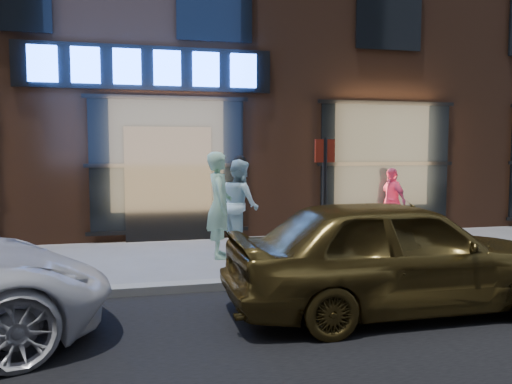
# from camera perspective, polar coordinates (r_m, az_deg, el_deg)

# --- Properties ---
(ground) EXTENTS (90.00, 90.00, 0.00)m
(ground) POSITION_cam_1_polar(r_m,az_deg,el_deg) (6.99, -7.99, -11.16)
(ground) COLOR slate
(ground) RESTS_ON ground
(curb) EXTENTS (60.00, 0.25, 0.12)m
(curb) POSITION_cam_1_polar(r_m,az_deg,el_deg) (6.98, -8.00, -10.68)
(curb) COLOR gray
(curb) RESTS_ON ground
(storefront_building) EXTENTS (30.20, 8.28, 10.30)m
(storefront_building) POSITION_cam_1_polar(r_m,az_deg,el_deg) (15.05, -11.06, 17.14)
(storefront_building) COLOR #54301E
(storefront_building) RESTS_ON ground
(man_bowtie) EXTENTS (0.49, 0.72, 1.89)m
(man_bowtie) POSITION_cam_1_polar(r_m,az_deg,el_deg) (8.90, -4.22, -1.48)
(man_bowtie) COLOR #A5D9B8
(man_bowtie) RESTS_ON ground
(man_cap) EXTENTS (0.81, 0.96, 1.74)m
(man_cap) POSITION_cam_1_polar(r_m,az_deg,el_deg) (9.70, -1.84, -1.37)
(man_cap) COLOR white
(man_cap) RESTS_ON ground
(passerby) EXTENTS (0.54, 0.94, 1.51)m
(passerby) POSITION_cam_1_polar(r_m,az_deg,el_deg) (11.87, 15.21, -0.97)
(passerby) COLOR #EB618F
(passerby) RESTS_ON ground
(gold_sedan) EXTENTS (4.06, 1.64, 1.38)m
(gold_sedan) POSITION_cam_1_polar(r_m,az_deg,el_deg) (6.18, 15.66, -6.82)
(gold_sedan) COLOR brown
(gold_sedan) RESTS_ON ground
(sign_post) EXTENTS (0.33, 0.11, 2.09)m
(sign_post) POSITION_cam_1_polar(r_m,az_deg,el_deg) (7.31, 7.81, -0.35)
(sign_post) COLOR #262628
(sign_post) RESTS_ON ground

